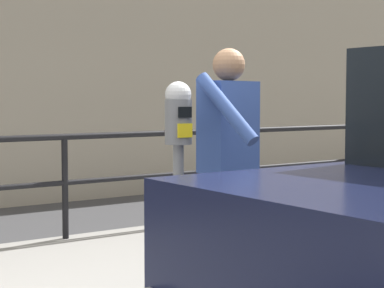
# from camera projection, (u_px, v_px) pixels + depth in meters

# --- Properties ---
(sidewalk_curb) EXTENTS (36.00, 2.82, 0.14)m
(sidewalk_curb) POSITION_uv_depth(u_px,v_px,m) (132.00, 275.00, 5.31)
(sidewalk_curb) COLOR gray
(sidewalk_curb) RESTS_ON ground
(parking_meter) EXTENTS (0.18, 0.19, 1.46)m
(parking_meter) POSITION_uv_depth(u_px,v_px,m) (178.00, 142.00, 4.30)
(parking_meter) COLOR slate
(parking_meter) RESTS_ON sidewalk_curb
(pedestrian_at_meter) EXTENTS (0.61, 0.66, 1.70)m
(pedestrian_at_meter) POSITION_uv_depth(u_px,v_px,m) (229.00, 153.00, 4.61)
(pedestrian_at_meter) COLOR #1E233F
(pedestrian_at_meter) RESTS_ON sidewalk_curb
(background_railing) EXTENTS (24.06, 0.06, 1.01)m
(background_railing) POSITION_uv_depth(u_px,v_px,m) (65.00, 164.00, 6.31)
(background_railing) COLOR black
(background_railing) RESTS_ON sidewalk_curb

